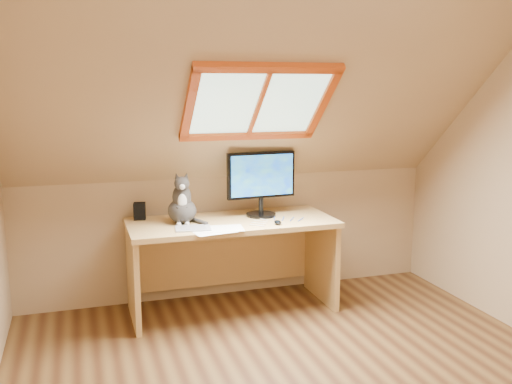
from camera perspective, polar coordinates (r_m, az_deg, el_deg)
name	(u,v)px	position (r m, az deg, el deg)	size (l,w,h in m)	color
room_shell	(327,147)	(2.92, 7.12, 4.53)	(3.52, 3.52, 2.41)	tan
desk	(230,246)	(4.50, -2.66, -5.40)	(1.58, 0.69, 0.72)	tan
monitor	(261,180)	(4.46, 0.53, 1.26)	(0.56, 0.23, 0.51)	black
cat	(182,205)	(4.30, -7.41, -1.27)	(0.24, 0.28, 0.39)	#423E3B
desk_speaker	(140,211)	(4.49, -11.57, -1.89)	(0.09, 0.09, 0.13)	black
graphics_tablet	(193,228)	(4.14, -6.32, -3.63)	(0.25, 0.18, 0.01)	#B2B2B7
mouse	(278,222)	(4.25, 2.20, -3.05)	(0.05, 0.09, 0.03)	black
papers	(217,230)	(4.09, -3.95, -3.80)	(0.33, 0.27, 0.00)	white
cables	(277,220)	(4.36, 2.09, -2.84)	(0.51, 0.26, 0.01)	silver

